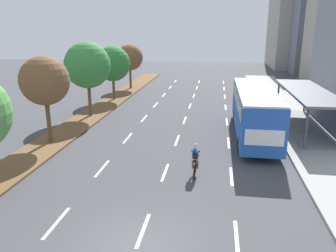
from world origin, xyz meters
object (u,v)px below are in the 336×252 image
cyclist (195,161)px  median_tree_second (45,81)px  bus_shelter (310,106)px  median_tree_fourth (113,64)px  bus (255,108)px  median_tree_third (87,65)px  median_tree_fifth (130,57)px

cyclist → median_tree_second: size_ratio=0.32×
bus_shelter → median_tree_fourth: 19.89m
bus_shelter → bus: bearing=-153.3°
bus_shelter → median_tree_third: median_tree_third is taller
median_tree_third → median_tree_fifth: 14.32m
median_tree_fourth → median_tree_second: bearing=-90.0°
bus_shelter → median_tree_third: 18.02m
median_tree_second → bus_shelter: bearing=18.0°
median_tree_fourth → median_tree_fifth: (-0.01, 7.16, 0.08)m
median_tree_third → bus: bearing=-14.5°
median_tree_second → median_tree_third: bearing=89.4°
median_tree_third → median_tree_fourth: size_ratio=1.12×
bus → median_tree_second: size_ratio=1.99×
bus_shelter → median_tree_fifth: bearing=138.8°
bus → bus_shelter: bearing=26.7°
bus_shelter → bus: size_ratio=0.99×
bus_shelter → median_tree_third: (-17.78, 1.35, 2.59)m
bus → median_tree_fourth: (-13.58, 10.66, 1.82)m
median_tree_fifth → median_tree_second: bearing=-90.0°
cyclist → median_tree_fourth: 20.84m
bus → median_tree_second: bearing=-164.9°
bus → median_tree_third: median_tree_third is taller
cyclist → bus: bearing=63.7°
bus_shelter → median_tree_second: 18.92m
bus → median_tree_fifth: median_tree_fifth is taller
median_tree_third → cyclist: bearing=-47.9°
bus → median_tree_fifth: 22.49m
bus → cyclist: bus is taller
cyclist → median_tree_fifth: median_tree_fifth is taller
median_tree_second → median_tree_fifth: bearing=90.0°
bus → cyclist: size_ratio=6.20×
median_tree_second → median_tree_fourth: 14.32m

